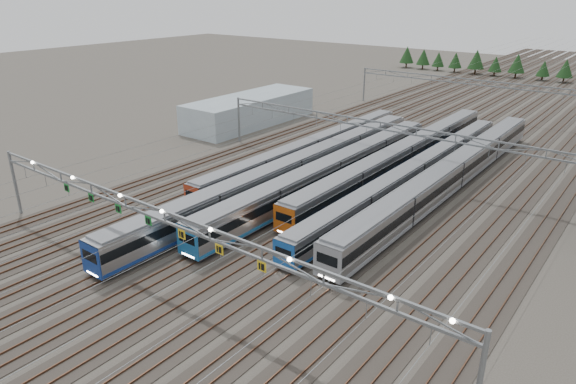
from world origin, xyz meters
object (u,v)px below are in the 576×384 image
Objects in this scene: west_shed at (250,110)px; gantry_near at (163,219)px; train_b at (293,171)px; gantry_far at (481,87)px; train_e at (415,173)px; train_d at (402,156)px; train_f at (452,174)px; train_a at (311,149)px; train_c at (331,172)px; gantry_mid at (380,132)px.

gantry_near is at bearing -55.62° from west_shed.
gantry_far is (6.75, 57.19, 4.15)m from train_b.
train_b is at bearing -142.34° from train_e.
train_d is 6.94m from train_e.
train_b is 21.76m from train_f.
train_a is 0.97× the size of train_c.
gantry_near is at bearing -76.51° from train_b.
gantry_far is (0.00, 45.00, 0.00)m from gantry_mid.
gantry_mid is (-2.25, -3.51, 4.20)m from train_d.
train_e is 1.06× the size of gantry_mid.
train_e is 8.27m from gantry_mid.
train_a is 0.86× the size of train_e.
train_d is (9.00, 15.69, -0.05)m from train_b.
gantry_mid is (-11.25, -0.05, 4.10)m from train_f.
train_b is 1.12× the size of gantry_far.
train_a is 0.91× the size of gantry_mid.
train_d is 0.98× the size of train_e.
gantry_far reaches higher than train_d.
train_d is at bearing 57.32° from gantry_mid.
train_a is 0.81× the size of train_b.
train_f is at bearing -75.95° from gantry_far.
gantry_far reaches higher than train_c.
train_f is 1.10× the size of gantry_mid.
gantry_mid reaches higher than west_shed.
train_e is at bearing 37.66° from train_b.
gantry_far is (-2.25, 41.49, 4.20)m from train_d.
train_c reaches higher than train_e.
gantry_mid is (-6.75, 1.77, 4.43)m from train_e.
gantry_mid is (0.05, 40.12, -0.70)m from gantry_near.
gantry_mid is at bearing 89.93° from gantry_near.
west_shed reaches higher than train_c.
gantry_far reaches higher than train_e.
west_shed reaches higher than train_a.
train_e is (9.00, 7.66, -0.31)m from train_c.
train_a is 40.70m from gantry_near.
gantry_far is 48.91m from west_shed.
gantry_mid is 45.00m from gantry_far.
west_shed is (-23.89, 12.50, 0.80)m from train_a.
train_e is (4.50, -5.28, -0.23)m from train_d.
train_b is at bearing -119.83° from train_d.
train_b is 29.13m from gantry_near.
train_d is at bearing 60.17° from train_b.
train_c is 16.50m from train_f.
train_e is 0.97× the size of train_f.
gantry_near is 85.12m from gantry_far.
train_a is 26.98m from west_shed.
gantry_mid reaches higher than train_a.
train_d is 0.95× the size of train_f.
gantry_far is at bearing 76.35° from train_a.
west_shed is at bearing -136.09° from gantry_far.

